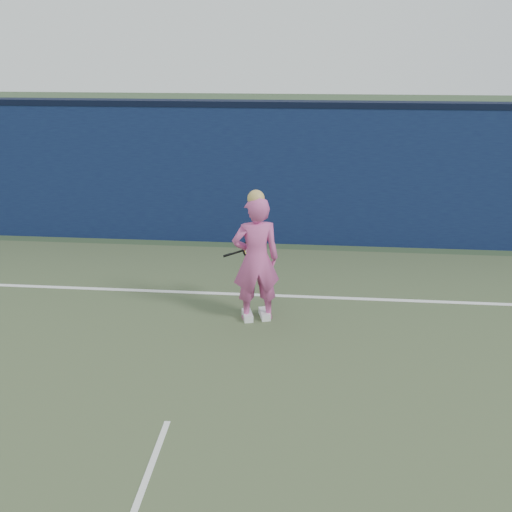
# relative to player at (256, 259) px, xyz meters

# --- Properties ---
(ground) EXTENTS (80.00, 80.00, 0.00)m
(ground) POSITION_rel_player_xyz_m (-0.69, -3.28, -0.87)
(ground) COLOR #2D4027
(ground) RESTS_ON ground
(backstop_wall) EXTENTS (24.00, 0.40, 2.50)m
(backstop_wall) POSITION_rel_player_xyz_m (-0.69, 3.22, 0.38)
(backstop_wall) COLOR #0E173E
(backstop_wall) RESTS_ON ground
(wall_cap) EXTENTS (24.00, 0.42, 0.10)m
(wall_cap) POSITION_rel_player_xyz_m (-0.69, 3.22, 1.68)
(wall_cap) COLOR black
(wall_cap) RESTS_ON backstop_wall
(player) EXTENTS (0.72, 0.57, 1.82)m
(player) POSITION_rel_player_xyz_m (0.00, 0.00, 0.00)
(player) COLOR #CD5095
(player) RESTS_ON ground
(racket) EXTENTS (0.56, 0.17, 0.30)m
(racket) POSITION_rel_player_xyz_m (-0.11, 0.41, -0.01)
(racket) COLOR black
(racket) RESTS_ON ground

